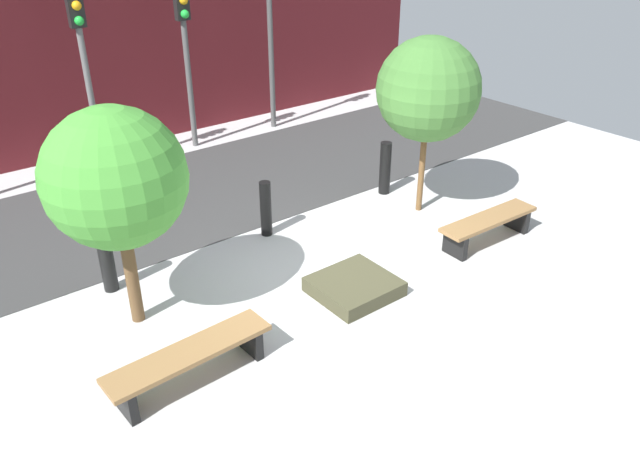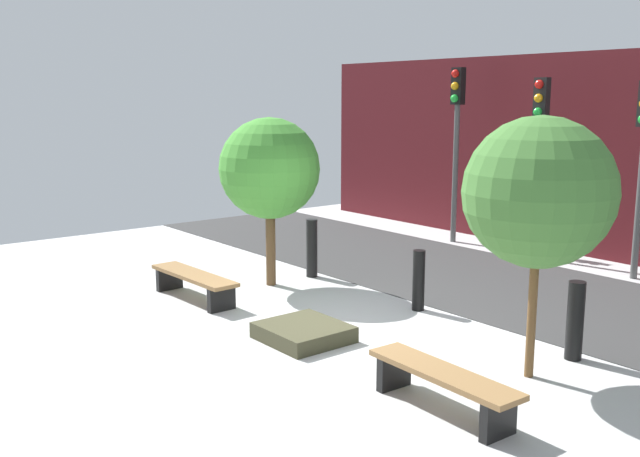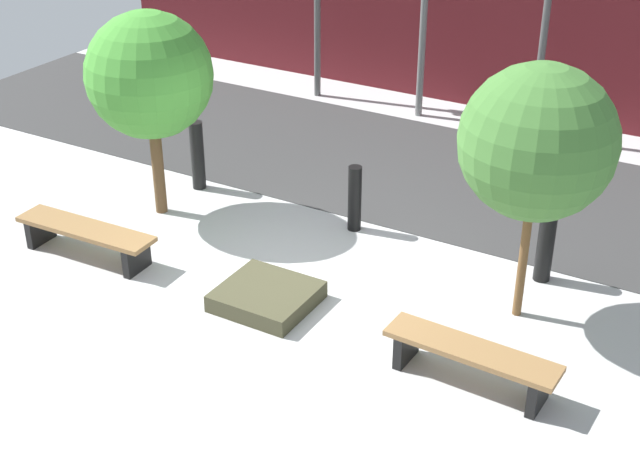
% 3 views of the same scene
% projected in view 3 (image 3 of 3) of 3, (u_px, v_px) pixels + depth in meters
% --- Properties ---
extents(ground_plane, '(18.00, 18.00, 0.00)m').
position_uv_depth(ground_plane, '(288.00, 286.00, 10.80)').
color(ground_plane, '#B6B6B6').
extents(road_strip, '(18.00, 3.83, 0.01)m').
position_uv_depth(road_strip, '(420.00, 171.00, 13.74)').
color(road_strip, '#353535').
rests_on(road_strip, ground).
extents(bench_left, '(1.96, 0.52, 0.43)m').
position_uv_depth(bench_left, '(86.00, 235.00, 11.29)').
color(bench_left, black).
rests_on(bench_left, ground).
extents(bench_right, '(1.83, 0.49, 0.44)m').
position_uv_depth(bench_right, '(471.00, 358.00, 8.99)').
color(bench_right, black).
rests_on(bench_right, ground).
extents(planter_bed, '(1.07, 1.00, 0.21)m').
position_uv_depth(planter_bed, '(267.00, 296.00, 10.39)').
color(planter_bed, '#413F2A').
rests_on(planter_bed, ground).
extents(tree_behind_left_bench, '(1.69, 1.69, 2.84)m').
position_uv_depth(tree_behind_left_bench, '(149.00, 76.00, 11.63)').
color(tree_behind_left_bench, brown).
rests_on(tree_behind_left_bench, ground).
extents(tree_behind_right_bench, '(1.68, 1.68, 2.97)m').
position_uv_depth(tree_behind_right_bench, '(538.00, 142.00, 9.26)').
color(tree_behind_right_bench, brown).
rests_on(tree_behind_right_bench, ground).
extents(bollard_far_left, '(0.20, 0.20, 1.04)m').
position_uv_depth(bollard_far_left, '(197.00, 155.00, 13.00)').
color(bollard_far_left, black).
rests_on(bollard_far_left, ground).
extents(bollard_left, '(0.18, 0.18, 0.92)m').
position_uv_depth(bollard_left, '(355.00, 198.00, 11.87)').
color(bollard_left, black).
rests_on(bollard_left, ground).
extents(bollard_center, '(0.21, 0.21, 0.98)m').
position_uv_depth(bollard_center, '(546.00, 244.00, 10.71)').
color(bollard_center, black).
rests_on(bollard_center, ground).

